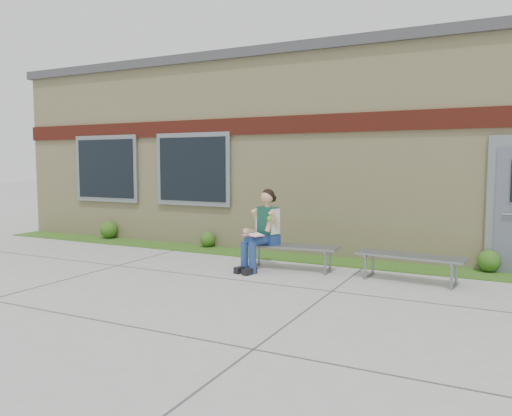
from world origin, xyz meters
The scene contains 9 objects.
ground centered at (0.00, 0.00, 0.00)m, with size 80.00×80.00×0.00m, color #9E9E99.
grass_strip centered at (0.00, 2.60, 0.01)m, with size 16.00×0.80×0.02m, color #2C5316.
school_building centered at (0.00, 5.99, 2.10)m, with size 16.20×6.22×4.20m.
bench_left centered at (-0.10, 1.60, 0.33)m, with size 1.68×0.60×0.43m.
bench_right centered at (1.90, 1.60, 0.33)m, with size 1.66×0.61×0.42m.
girl centered at (-0.54, 1.39, 0.71)m, with size 0.58×0.93×1.39m.
shrub_west centered at (-5.38, 2.85, 0.23)m, with size 0.42×0.42×0.42m, color #2C5316.
shrub_mid centered at (-2.57, 2.85, 0.19)m, with size 0.33×0.33×0.33m, color #2C5316.
shrub_east centered at (2.98, 2.85, 0.20)m, with size 0.37×0.37×0.37m, color #2C5316.
Camera 1 is at (3.16, -6.27, 1.85)m, focal length 35.00 mm.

